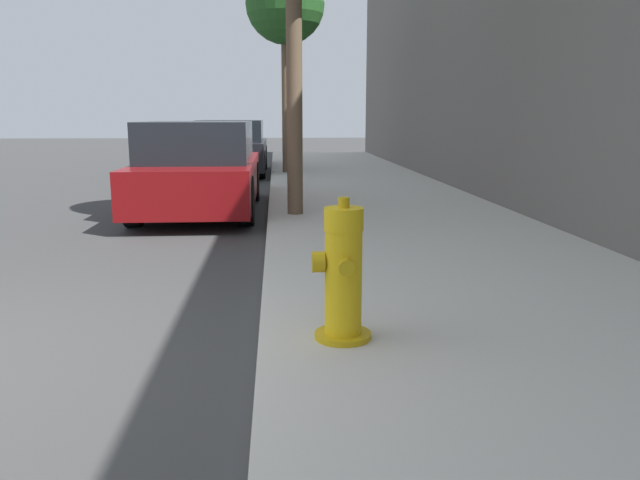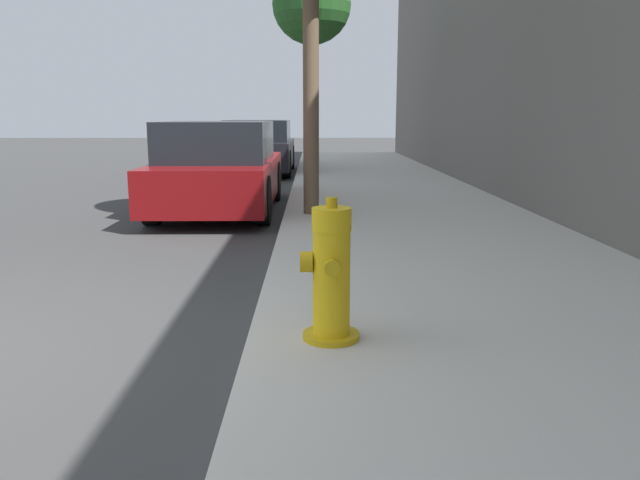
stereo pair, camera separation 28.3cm
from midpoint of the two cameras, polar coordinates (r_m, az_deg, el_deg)
The scene contains 5 objects.
sidewalk_slab at distance 3.95m, azimuth 18.42°, elevation -10.09°, with size 3.46×40.00×0.16m.
fire_hydrant at distance 3.70m, azimuth -0.10°, elevation -3.29°, with size 0.36×0.35×0.86m.
parked_car_near at distance 9.86m, azimuth -11.72°, elevation 6.37°, with size 1.72×4.17×1.40m.
parked_car_mid at distance 16.43m, azimuth -8.54°, elevation 8.33°, with size 1.75×4.17×1.37m.
street_tree_far at distance 15.22m, azimuth -3.77°, elevation 20.59°, with size 1.81×1.81×4.74m.
Camera 1 is at (2.25, -3.38, 1.48)m, focal length 35.00 mm.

